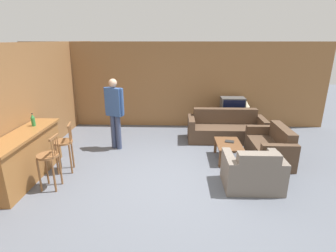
{
  "coord_description": "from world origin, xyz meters",
  "views": [
    {
      "loc": [
        0.11,
        -4.59,
        2.65
      ],
      "look_at": [
        -0.08,
        0.85,
        0.85
      ],
      "focal_mm": 28.0,
      "sensor_mm": 36.0,
      "label": 1
    }
  ],
  "objects_px": {
    "couch_far": "(226,129)",
    "table_lamp": "(246,104)",
    "tv": "(232,106)",
    "bottle": "(33,120)",
    "coffee_table": "(229,146)",
    "tv_unit": "(231,122)",
    "loveseat_right": "(271,148)",
    "book_on_table": "(229,141)",
    "bar_chair_near": "(49,160)",
    "bar_chair_mid": "(64,146)",
    "person_by_window": "(115,110)",
    "armchair_near": "(253,173)"
  },
  "relations": [
    {
      "from": "tv",
      "to": "bottle",
      "type": "relative_size",
      "value": 2.59
    },
    {
      "from": "armchair_near",
      "to": "coffee_table",
      "type": "bearing_deg",
      "value": 100.69
    },
    {
      "from": "bar_chair_mid",
      "to": "book_on_table",
      "type": "height_order",
      "value": "bar_chair_mid"
    },
    {
      "from": "loveseat_right",
      "to": "tv_unit",
      "type": "bearing_deg",
      "value": 103.26
    },
    {
      "from": "tv",
      "to": "bottle",
      "type": "xyz_separation_m",
      "value": [
        -4.63,
        -2.66,
        0.31
      ]
    },
    {
      "from": "loveseat_right",
      "to": "book_on_table",
      "type": "xyz_separation_m",
      "value": [
        -0.94,
        0.06,
        0.12
      ]
    },
    {
      "from": "bar_chair_near",
      "to": "bottle",
      "type": "xyz_separation_m",
      "value": [
        -0.65,
        0.81,
        0.5
      ]
    },
    {
      "from": "bar_chair_mid",
      "to": "tv_unit",
      "type": "distance_m",
      "value": 4.88
    },
    {
      "from": "bar_chair_mid",
      "to": "table_lamp",
      "type": "height_order",
      "value": "bar_chair_mid"
    },
    {
      "from": "book_on_table",
      "to": "tv_unit",
      "type": "bearing_deg",
      "value": 77.73
    },
    {
      "from": "person_by_window",
      "to": "tv",
      "type": "bearing_deg",
      "value": 25.84
    },
    {
      "from": "tv",
      "to": "tv_unit",
      "type": "bearing_deg",
      "value": 90.0
    },
    {
      "from": "couch_far",
      "to": "table_lamp",
      "type": "xyz_separation_m",
      "value": [
        0.7,
        0.84,
        0.52
      ]
    },
    {
      "from": "bar_chair_near",
      "to": "book_on_table",
      "type": "xyz_separation_m",
      "value": [
        3.54,
        1.44,
        -0.16
      ]
    },
    {
      "from": "couch_far",
      "to": "tv_unit",
      "type": "relative_size",
      "value": 1.94
    },
    {
      "from": "bar_chair_mid",
      "to": "couch_far",
      "type": "xyz_separation_m",
      "value": [
        3.67,
        1.97,
        -0.27
      ]
    },
    {
      "from": "book_on_table",
      "to": "person_by_window",
      "type": "relative_size",
      "value": 0.13
    },
    {
      "from": "person_by_window",
      "to": "book_on_table",
      "type": "bearing_deg",
      "value": -9.97
    },
    {
      "from": "coffee_table",
      "to": "person_by_window",
      "type": "distance_m",
      "value": 2.86
    },
    {
      "from": "armchair_near",
      "to": "coffee_table",
      "type": "height_order",
      "value": "armchair_near"
    },
    {
      "from": "bar_chair_mid",
      "to": "person_by_window",
      "type": "xyz_separation_m",
      "value": [
        0.78,
        1.26,
        0.44
      ]
    },
    {
      "from": "bar_chair_mid",
      "to": "table_lamp",
      "type": "bearing_deg",
      "value": 32.71
    },
    {
      "from": "loveseat_right",
      "to": "person_by_window",
      "type": "distance_m",
      "value": 3.8
    },
    {
      "from": "bottle",
      "to": "person_by_window",
      "type": "height_order",
      "value": "person_by_window"
    },
    {
      "from": "loveseat_right",
      "to": "book_on_table",
      "type": "distance_m",
      "value": 0.94
    },
    {
      "from": "bar_chair_near",
      "to": "loveseat_right",
      "type": "height_order",
      "value": "bar_chair_near"
    },
    {
      "from": "book_on_table",
      "to": "table_lamp",
      "type": "distance_m",
      "value": 2.24
    },
    {
      "from": "tv_unit",
      "to": "person_by_window",
      "type": "height_order",
      "value": "person_by_window"
    },
    {
      "from": "table_lamp",
      "to": "person_by_window",
      "type": "distance_m",
      "value": 3.91
    },
    {
      "from": "armchair_near",
      "to": "loveseat_right",
      "type": "distance_m",
      "value": 1.44
    },
    {
      "from": "coffee_table",
      "to": "tv_unit",
      "type": "height_order",
      "value": "tv_unit"
    },
    {
      "from": "couch_far",
      "to": "table_lamp",
      "type": "bearing_deg",
      "value": 49.95
    },
    {
      "from": "armchair_near",
      "to": "tv",
      "type": "distance_m",
      "value": 3.36
    },
    {
      "from": "book_on_table",
      "to": "tv",
      "type": "bearing_deg",
      "value": 77.71
    },
    {
      "from": "coffee_table",
      "to": "bottle",
      "type": "relative_size",
      "value": 3.17
    },
    {
      "from": "bottle",
      "to": "tv",
      "type": "bearing_deg",
      "value": 29.87
    },
    {
      "from": "tv_unit",
      "to": "book_on_table",
      "type": "relative_size",
      "value": 4.6
    },
    {
      "from": "coffee_table",
      "to": "tv_unit",
      "type": "distance_m",
      "value": 2.18
    },
    {
      "from": "coffee_table",
      "to": "book_on_table",
      "type": "bearing_deg",
      "value": 69.57
    },
    {
      "from": "armchair_near",
      "to": "tv",
      "type": "height_order",
      "value": "tv"
    },
    {
      "from": "tv",
      "to": "person_by_window",
      "type": "distance_m",
      "value": 3.56
    },
    {
      "from": "bar_chair_near",
      "to": "coffee_table",
      "type": "bearing_deg",
      "value": 21.09
    },
    {
      "from": "bar_chair_mid",
      "to": "armchair_near",
      "type": "height_order",
      "value": "bar_chair_mid"
    },
    {
      "from": "bar_chair_near",
      "to": "person_by_window",
      "type": "height_order",
      "value": "person_by_window"
    },
    {
      "from": "table_lamp",
      "to": "bottle",
      "type": "bearing_deg",
      "value": -152.05
    },
    {
      "from": "bar_chair_near",
      "to": "person_by_window",
      "type": "xyz_separation_m",
      "value": [
        0.78,
        1.92,
        0.44
      ]
    },
    {
      "from": "tv",
      "to": "book_on_table",
      "type": "distance_m",
      "value": 2.11
    },
    {
      "from": "tv",
      "to": "person_by_window",
      "type": "height_order",
      "value": "person_by_window"
    },
    {
      "from": "table_lamp",
      "to": "person_by_window",
      "type": "xyz_separation_m",
      "value": [
        -3.59,
        -1.55,
        0.2
      ]
    },
    {
      "from": "bar_chair_near",
      "to": "armchair_near",
      "type": "relative_size",
      "value": 0.99
    }
  ]
}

